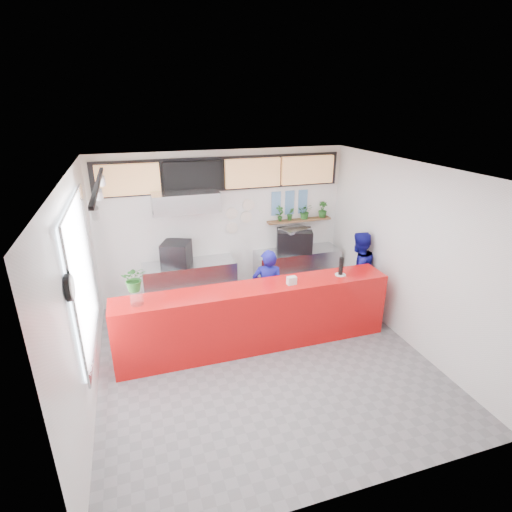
{
  "coord_description": "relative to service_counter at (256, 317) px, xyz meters",
  "views": [
    {
      "loc": [
        -1.73,
        -5.07,
        3.88
      ],
      "look_at": [
        0.1,
        0.7,
        1.5
      ],
      "focal_mm": 28.0,
      "sensor_mm": 36.0,
      "label": 1
    }
  ],
  "objects": [
    {
      "name": "espresso_machine",
      "position": [
        1.42,
        1.8,
        0.58
      ],
      "size": [
        0.85,
        0.72,
        0.46
      ],
      "primitive_type": "cube",
      "rotation": [
        0.0,
        0.0,
        -0.32
      ],
      "color": "black",
      "rests_on": "right_bench"
    },
    {
      "name": "photo_frame_d",
      "position": [
        1.1,
        2.08,
        1.2
      ],
      "size": [
        0.2,
        0.02,
        0.25
      ],
      "primitive_type": "cube",
      "color": "#598CBF",
      "rests_on": "wall_back"
    },
    {
      "name": "ceiling",
      "position": [
        0.0,
        -0.4,
        2.45
      ],
      "size": [
        5.0,
        5.0,
        0.0
      ],
      "primitive_type": "plane",
      "rotation": [
        3.14,
        0.0,
        0.0
      ],
      "color": "silver"
    },
    {
      "name": "floor",
      "position": [
        0.0,
        -0.4,
        -0.55
      ],
      "size": [
        5.0,
        5.0,
        0.0
      ],
      "primitive_type": "plane",
      "color": "slate",
      "rests_on": "ground"
    },
    {
      "name": "menu_board_far_left",
      "position": [
        -1.75,
        1.98,
        2.0
      ],
      "size": [
        1.1,
        0.1,
        0.55
      ],
      "primitive_type": "cube",
      "color": "tan",
      "rests_on": "wall_back"
    },
    {
      "name": "staff_right",
      "position": [
        2.26,
        0.65,
        0.24
      ],
      "size": [
        0.88,
        0.74,
        1.59
      ],
      "primitive_type": "imported",
      "rotation": [
        0.0,
        0.0,
        3.35
      ],
      "color": "navy",
      "rests_on": "ground"
    },
    {
      "name": "napkin_holder",
      "position": [
        0.58,
        -0.09,
        0.62
      ],
      "size": [
        0.16,
        0.11,
        0.13
      ],
      "primitive_type": "cube",
      "rotation": [
        0.0,
        0.0,
        0.1
      ],
      "color": "silver",
      "rests_on": "service_counter"
    },
    {
      "name": "menu_board_far_right",
      "position": [
        1.73,
        1.98,
        2.0
      ],
      "size": [
        1.1,
        0.1,
        0.55
      ],
      "primitive_type": "cube",
      "color": "tan",
      "rests_on": "wall_back"
    },
    {
      "name": "track_rail",
      "position": [
        -2.1,
        -0.4,
        2.39
      ],
      "size": [
        0.05,
        2.4,
        0.04
      ],
      "primitive_type": "cube",
      "color": "black",
      "rests_on": "ceiling"
    },
    {
      "name": "menu_board_mid_right",
      "position": [
        0.57,
        1.98,
        2.0
      ],
      "size": [
        1.1,
        0.1,
        0.55
      ],
      "primitive_type": "cube",
      "color": "tan",
      "rests_on": "wall_back"
    },
    {
      "name": "extraction_hood",
      "position": [
        -0.8,
        1.75,
        1.6
      ],
      "size": [
        1.2,
        0.7,
        0.35
      ],
      "primitive_type": "cube",
      "color": "#B2B5BA",
      "rests_on": "ceiling"
    },
    {
      "name": "wall_clock_rim",
      "position": [
        -2.46,
        -1.3,
        1.5
      ],
      "size": [
        0.05,
        0.3,
        0.3
      ],
      "primitive_type": "cylinder",
      "rotation": [
        0.0,
        1.57,
        0.0
      ],
      "color": "black",
      "rests_on": "wall_left"
    },
    {
      "name": "herb_a",
      "position": [
        1.16,
        2.0,
        1.14
      ],
      "size": [
        0.2,
        0.16,
        0.33
      ],
      "primitive_type": "imported",
      "rotation": [
        0.0,
        0.0,
        0.23
      ],
      "color": "#245B20",
      "rests_on": "herb_shelf"
    },
    {
      "name": "panini_oven",
      "position": [
        -1.03,
        1.8,
        0.58
      ],
      "size": [
        0.66,
        0.66,
        0.45
      ],
      "primitive_type": "cube",
      "rotation": [
        0.0,
        0.0,
        -0.4
      ],
      "color": "black",
      "rests_on": "prep_bench"
    },
    {
      "name": "herb_shelf",
      "position": [
        1.6,
        2.0,
        0.95
      ],
      "size": [
        1.4,
        0.18,
        0.04
      ],
      "primitive_type": "cube",
      "color": "brown",
      "rests_on": "wall_back"
    },
    {
      "name": "soffit",
      "position": [
        0.0,
        2.06,
        2.0
      ],
      "size": [
        4.8,
        0.04,
        0.65
      ],
      "primitive_type": "cube",
      "color": "black",
      "rests_on": "wall_back"
    },
    {
      "name": "photo_frame_e",
      "position": [
        1.4,
        2.08,
        1.2
      ],
      "size": [
        0.2,
        0.02,
        0.25
      ],
      "primitive_type": "cube",
      "color": "#598CBF",
      "rests_on": "wall_back"
    },
    {
      "name": "herb_c",
      "position": [
        1.73,
        2.0,
        1.13
      ],
      "size": [
        0.37,
        0.35,
        0.32
      ],
      "primitive_type": "imported",
      "rotation": [
        0.0,
        0.0,
        -0.39
      ],
      "color": "#245B20",
      "rests_on": "herb_shelf"
    },
    {
      "name": "photo_frame_c",
      "position": [
        1.7,
        2.08,
        1.45
      ],
      "size": [
        0.2,
        0.02,
        0.25
      ],
      "primitive_type": "cube",
      "color": "#598CBF",
      "rests_on": "wall_back"
    },
    {
      "name": "prep_bench",
      "position": [
        -0.8,
        1.8,
        -0.1
      ],
      "size": [
        1.8,
        0.6,
        0.9
      ],
      "primitive_type": "cube",
      "color": "#B2B5BA",
      "rests_on": "ground"
    },
    {
      "name": "menu_board_mid_left",
      "position": [
        -0.59,
        1.98,
        2.0
      ],
      "size": [
        1.1,
        0.1,
        0.55
      ],
      "primitive_type": "cube",
      "color": "black",
      "rests_on": "wall_back"
    },
    {
      "name": "dec_plate_b",
      "position": [
        0.45,
        2.07,
        1.1
      ],
      "size": [
        0.24,
        0.03,
        0.24
      ],
      "primitive_type": "cylinder",
      "rotation": [
        1.57,
        0.0,
        0.0
      ],
      "color": "silver",
      "rests_on": "wall_back"
    },
    {
      "name": "wall_right",
      "position": [
        2.5,
        -0.4,
        0.95
      ],
      "size": [
        0.0,
        5.0,
        5.0
      ],
      "primitive_type": "plane",
      "rotation": [
        1.57,
        0.0,
        -1.57
      ],
      "color": "white",
      "rests_on": "ground"
    },
    {
      "name": "herb_d",
      "position": [
        2.14,
        2.0,
        1.14
      ],
      "size": [
        0.21,
        0.19,
        0.34
      ],
      "primitive_type": "imported",
      "rotation": [
        0.0,
        0.0,
        -0.13
      ],
      "color": "#245B20",
      "rests_on": "herb_shelf"
    },
    {
      "name": "wall_clock_face",
      "position": [
        -2.43,
        -1.3,
        1.5
      ],
      "size": [
        0.02,
        0.26,
        0.26
      ],
      "primitive_type": "cylinder",
      "rotation": [
        0.0,
        1.57,
        0.0
      ],
      "color": "white",
      "rests_on": "wall_left"
    },
    {
      "name": "dec_plate_c",
      "position": [
        0.15,
        2.07,
        0.9
      ],
      "size": [
        0.24,
        0.03,
        0.24
      ],
      "primitive_type": "cylinder",
      "rotation": [
        1.57,
        0.0,
        0.0
      ],
      "color": "silver",
      "rests_on": "wall_back"
    },
    {
      "name": "glass_vase",
      "position": [
        -1.82,
        -0.04,
        0.66
      ],
      "size": [
        0.24,
        0.24,
        0.23
      ],
      "primitive_type": "cylinder",
      "rotation": [
        0.0,
        0.0,
        0.33
      ],
      "color": "silver",
      "rests_on": "service_counter"
    },
    {
      "name": "wall_left",
      "position": [
        -2.5,
        -0.4,
        0.95
      ],
      "size": [
        0.0,
        5.0,
        5.0
      ],
      "primitive_type": "plane",
      "rotation": [
        1.57,
        0.0,
        1.57
      ],
      "color": "white",
      "rests_on": "ground"
    },
    {
      "name": "photo_frame_b",
      "position": [
        1.4,
        2.08,
        1.45
      ],
      "size": [
        0.2,
        0.02,
        0.25
      ],
      "primitive_type": "cube",
      "color": "#598CBF",
      "rests_on": "wall_back"
    },
    {
      "name": "window_frame",
      "position": [
        -2.45,
        -0.1,
        1.15
      ],
      "size": [
        0.03,
        2.3,
        2.0
      ],
      "primitive_type": "cube",
      "color": "#B2B5BA",
      "rests_on": "wall_left"
    },
    {
      "name": "wall_back",
      "position": [
        0.0,
        2.1,
        0.95
      ],
      "size": [
        5.0,
        0.0,
        5.0
      ],
      "primitive_type": "plane",
      "rotation": [
        1.57,
        0.0,
        0.0
      ],
      "color": "white",
      "rests_on": "ground"
    },
    {
      "name": "herb_b",
      "position": [
        1.4,
        2.0,
        1.1
      ],
      "size": [
        0.16,
        0.14,
        0.27
      ],
      "primitive_type": "imported",
      "rotation": [
        0.0,
        0.0,
        -0.14
      ],
      "color": "#245B20",
      "rests_on": "herb_shelf"
    },
    {
      "name": "dec_plate_d",
      "position": [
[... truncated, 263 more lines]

